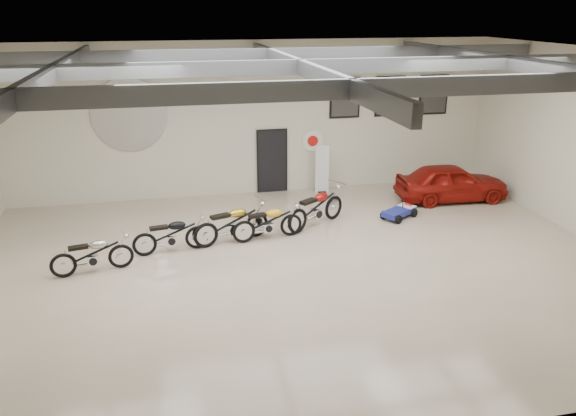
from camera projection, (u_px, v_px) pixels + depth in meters
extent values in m
cube|color=#C3AB95|center=(299.00, 267.00, 13.66)|extent=(16.00, 12.00, 0.01)
cube|color=slate|center=(300.00, 55.00, 11.97)|extent=(16.00, 12.00, 0.01)
cube|color=beige|center=(256.00, 119.00, 18.32)|extent=(16.00, 0.02, 5.00)
cube|color=black|center=(272.00, 162.00, 18.87)|extent=(0.92, 0.08, 2.10)
imported|color=maroon|center=(451.00, 182.00, 18.16)|extent=(1.63, 3.64, 1.22)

